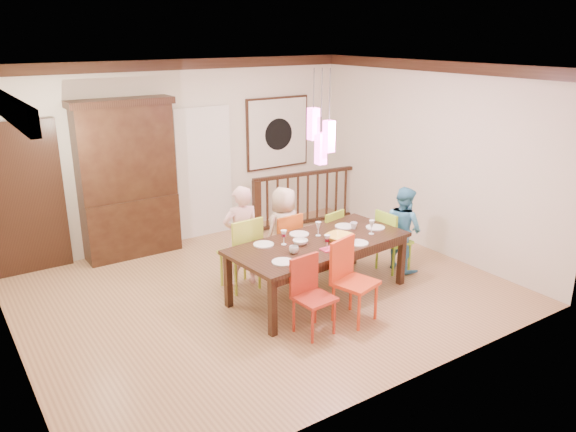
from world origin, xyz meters
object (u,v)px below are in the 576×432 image
china_hutch (127,179)px  person_far_left (242,236)px  dining_table (319,247)px  chair_end_right (394,236)px  person_end_right (403,229)px  balustrade (308,197)px  chair_far_left (240,247)px  person_far_mid (284,231)px

china_hutch → person_far_left: size_ratio=1.72×
dining_table → china_hutch: bearing=114.1°
chair_end_right → person_end_right: bearing=-106.6°
dining_table → person_end_right: 1.52m
chair_end_right → balustrade: size_ratio=0.42×
chair_far_left → balustrade: 2.83m
balustrade → person_far_mid: (-1.53, -1.56, 0.13)m
chair_end_right → balustrade: 2.36m
chair_end_right → person_far_left: size_ratio=0.65×
balustrade → person_far_left: bearing=-138.8°
balustrade → person_end_right: 2.39m
person_end_right → china_hutch: bearing=49.6°
person_far_mid → person_end_right: 1.71m
balustrade → person_far_left: 2.71m
balustrade → person_far_left: person_far_left is taller
dining_table → person_far_mid: bearing=83.4°
person_far_left → person_far_mid: (0.68, -0.00, -0.06)m
china_hutch → person_end_right: size_ratio=1.94×
dining_table → balustrade: (1.56, 2.41, -0.18)m
person_far_left → person_far_mid: 0.68m
chair_end_right → person_far_left: (-2.05, 0.80, 0.18)m
person_far_left → dining_table: bearing=137.2°
chair_far_left → china_hutch: (-0.79, 1.99, 0.62)m
chair_end_right → china_hutch: (-2.92, 2.70, 0.68)m
chair_end_right → china_hutch: china_hutch is taller
dining_table → chair_far_left: chair_far_left is taller
person_far_left → china_hutch: bearing=-55.7°
china_hutch → person_end_right: 4.14m
chair_far_left → china_hutch: bearing=-70.9°
balustrade → chair_far_left: bearing=-138.3°
dining_table → chair_far_left: 1.07m
chair_far_left → person_far_left: person_far_left is taller
person_far_left → person_far_mid: bearing=-170.5°
china_hutch → person_far_mid: size_ratio=1.89×
dining_table → china_hutch: size_ratio=1.02×
chair_end_right → person_far_mid: bearing=58.1°
dining_table → person_far_left: person_far_left is taller
dining_table → person_far_mid: person_far_mid is taller
chair_far_left → china_hutch: size_ratio=0.42×
person_far_mid → chair_end_right: bearing=143.3°
chair_far_left → person_far_left: bearing=-135.2°
dining_table → china_hutch: 3.20m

